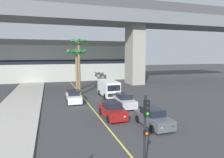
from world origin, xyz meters
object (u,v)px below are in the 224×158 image
object	(u,v)px
delivery_van	(108,88)
palm_tree_mid_median	(79,50)
traffic_light_median_near	(146,126)
car_queue_front	(153,118)
car_queue_fourth	(124,101)
car_queue_second	(74,97)
car_queue_third	(112,110)
palm_tree_near_median	(77,58)

from	to	relation	value
delivery_van	palm_tree_mid_median	bearing A→B (deg)	113.07
delivery_van	traffic_light_median_near	size ratio (longest dim) A/B	1.25
car_queue_front	traffic_light_median_near	size ratio (longest dim) A/B	0.99
car_queue_fourth	delivery_van	bearing A→B (deg)	91.31
traffic_light_median_near	palm_tree_mid_median	size ratio (longest dim) A/B	0.47
car_queue_second	delivery_van	world-z (taller)	delivery_van
delivery_van	palm_tree_mid_median	xyz separation A→B (m)	(-3.12, 7.33, 5.69)
car_queue_front	palm_tree_mid_median	size ratio (longest dim) A/B	0.47
car_queue_front	car_queue_third	distance (m)	4.23
car_queue_front	palm_tree_mid_median	distance (m)	21.32
car_queue_front	car_queue_fourth	xyz separation A→B (m)	(-0.03, 6.67, 0.00)
car_queue_front	car_queue_fourth	distance (m)	6.67
car_queue_third	palm_tree_mid_median	distance (m)	17.93
delivery_van	car_queue_front	bearing A→B (deg)	-89.22
car_queue_fourth	delivery_van	size ratio (longest dim) A/B	0.79
car_queue_fourth	traffic_light_median_near	size ratio (longest dim) A/B	0.99
car_queue_second	car_queue_third	bearing A→B (deg)	-68.94
car_queue_third	delivery_van	size ratio (longest dim) A/B	0.79
car_queue_front	car_queue_third	bearing A→B (deg)	128.11
car_queue_front	palm_tree_near_median	size ratio (longest dim) A/B	0.60
car_queue_fourth	palm_tree_near_median	size ratio (longest dim) A/B	0.60
car_queue_front	delivery_van	bearing A→B (deg)	90.78
car_queue_front	car_queue_second	xyz separation A→B (m)	(-5.46, 10.73, 0.00)
car_queue_second	traffic_light_median_near	world-z (taller)	traffic_light_median_near
car_queue_third	car_queue_fourth	distance (m)	4.22
car_queue_front	palm_tree_mid_median	bearing A→B (deg)	99.30
car_queue_front	traffic_light_median_near	bearing A→B (deg)	-122.26
palm_tree_near_median	palm_tree_mid_median	world-z (taller)	palm_tree_mid_median
car_queue_second	car_queue_fourth	xyz separation A→B (m)	(5.43, -4.06, 0.00)
car_queue_fourth	palm_tree_mid_median	world-z (taller)	palm_tree_mid_median
car_queue_third	traffic_light_median_near	size ratio (longest dim) A/B	0.98
car_queue_third	palm_tree_mid_median	bearing A→B (deg)	92.33
car_queue_second	palm_tree_mid_median	bearing A→B (deg)	76.99
car_queue_third	delivery_van	xyz separation A→B (m)	(2.44, 9.45, 0.57)
delivery_van	palm_tree_mid_median	size ratio (longest dim) A/B	0.59
car_queue_fourth	traffic_light_median_near	world-z (taller)	traffic_light_median_near
car_queue_second	delivery_van	distance (m)	5.70
car_queue_third	delivery_van	world-z (taller)	delivery_van
car_queue_front	palm_tree_near_median	distance (m)	15.76
traffic_light_median_near	palm_tree_near_median	world-z (taller)	palm_tree_near_median
traffic_light_median_near	palm_tree_near_median	xyz separation A→B (m)	(-0.44, 20.74, 2.90)
palm_tree_near_median	car_queue_third	bearing A→B (deg)	-80.16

